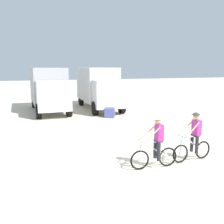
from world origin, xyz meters
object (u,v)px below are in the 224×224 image
at_px(cyclist_cowboy_hat, 194,138).
at_px(supply_crate, 110,113).
at_px(box_truck_grey_hauler, 49,87).
at_px(cyclist_orange_shirt, 156,144).
at_px(box_truck_white_box, 99,86).

distance_m(cyclist_cowboy_hat, supply_crate, 8.74).
bearing_deg(box_truck_grey_hauler, supply_crate, -46.67).
xyz_separation_m(cyclist_orange_shirt, supply_crate, (1.29, 8.90, -0.51)).
bearing_deg(cyclist_orange_shirt, supply_crate, 81.76).
height_order(cyclist_cowboy_hat, supply_crate, cyclist_cowboy_hat).
distance_m(cyclist_orange_shirt, cyclist_cowboy_hat, 1.66).
bearing_deg(supply_crate, cyclist_cowboy_hat, -87.63).
bearing_deg(box_truck_white_box, cyclist_cowboy_hat, -89.77).
xyz_separation_m(box_truck_grey_hauler, cyclist_orange_shirt, (2.39, -12.80, -1.03)).
bearing_deg(box_truck_white_box, cyclist_orange_shirt, -97.15).
xyz_separation_m(box_truck_grey_hauler, box_truck_white_box, (3.98, -0.05, 0.00)).
distance_m(box_truck_grey_hauler, cyclist_cowboy_hat, 13.29).
height_order(box_truck_white_box, cyclist_cowboy_hat, box_truck_white_box).
xyz_separation_m(box_truck_white_box, cyclist_cowboy_hat, (0.05, -12.56, -1.03)).
bearing_deg(box_truck_grey_hauler, cyclist_orange_shirt, -79.44).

